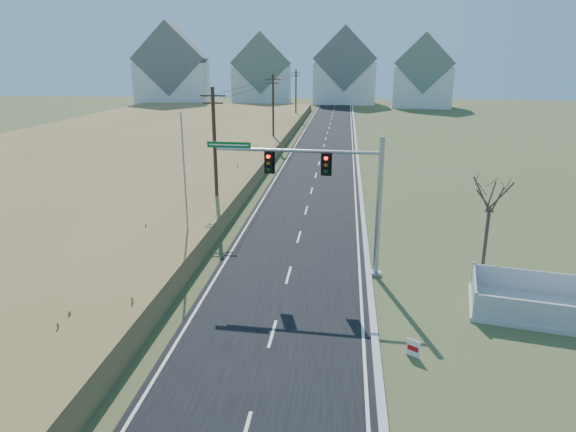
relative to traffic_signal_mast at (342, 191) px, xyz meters
The scene contains 16 objects.
ground 7.00m from the traffic_signal_mast, 119.20° to the right, with size 260.00×260.00×0.00m, color #4B592B.
road 45.59m from the traffic_signal_mast, 93.32° to the left, with size 8.00×180.00×0.06m, color black.
curb 45.53m from the traffic_signal_mast, 88.08° to the left, with size 0.30×180.00×0.18m, color #B2AFA8.
reed_marsh 44.38m from the traffic_signal_mast, 127.03° to the left, with size 38.00×110.00×1.30m, color #9C7946.
utility_pole_near 13.76m from the traffic_signal_mast, 131.56° to the left, with size 1.80×0.26×9.00m.
utility_pole_mid 41.32m from the traffic_signal_mast, 102.76° to the left, with size 1.80×0.26×9.00m.
utility_pole_far 70.89m from the traffic_signal_mast, 97.40° to the left, with size 1.80×0.26×9.00m.
condo_nw 103.65m from the traffic_signal_mast, 113.09° to the left, with size 17.69×13.38×19.05m.
condo_nnw 105.36m from the traffic_signal_mast, 101.29° to the left, with size 14.93×11.17×17.03m.
condo_n 107.34m from the traffic_signal_mast, 90.34° to the left, with size 15.27×10.20×18.54m.
condo_ne 100.83m from the traffic_signal_mast, 80.08° to the left, with size 14.12×10.51×16.52m.
traffic_signal_mast is the anchor object (origin of this frame).
fence_enclosure 10.30m from the traffic_signal_mast, 21.02° to the right, with size 6.24×4.87×1.27m.
open_sign 9.20m from the traffic_signal_mast, 69.39° to the right, with size 0.49×0.35×0.69m.
flagpole 9.32m from the traffic_signal_mast, 164.75° to the left, with size 0.36×0.36×8.06m.
bare_tree 7.25m from the traffic_signal_mast, ahead, with size 2.15×2.15×5.70m.
Camera 1 is at (2.71, -20.49, 10.85)m, focal length 32.00 mm.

